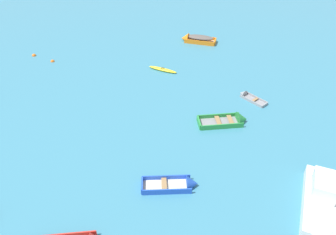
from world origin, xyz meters
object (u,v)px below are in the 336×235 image
object	(u,v)px
mooring_buoy_trailing	(34,56)
rowboat_blue_back_row_left	(180,185)
kayak_yellow_outer_right	(163,69)
rowboat_green_back_row_center	(233,121)
motor_launch_white_outer_left	(321,206)
rowboat_grey_cluster_inner	(247,96)
rowboat_orange_midfield_right	(195,39)
mooring_buoy_outer_edge	(53,62)

from	to	relation	value
mooring_buoy_trailing	rowboat_blue_back_row_left	bearing A→B (deg)	-44.43
kayak_yellow_outer_right	rowboat_blue_back_row_left	world-z (taller)	rowboat_blue_back_row_left
rowboat_green_back_row_center	motor_launch_white_outer_left	size ratio (longest dim) A/B	0.68
rowboat_grey_cluster_inner	mooring_buoy_trailing	size ratio (longest dim) A/B	5.75
rowboat_blue_back_row_left	mooring_buoy_trailing	world-z (taller)	rowboat_blue_back_row_left
motor_launch_white_outer_left	rowboat_grey_cluster_inner	bearing A→B (deg)	104.08
rowboat_green_back_row_center	motor_launch_white_outer_left	xyz separation A→B (m)	(4.52, -8.27, 0.42)
rowboat_blue_back_row_left	motor_launch_white_outer_left	xyz separation A→B (m)	(8.29, -1.19, 0.43)
rowboat_orange_midfield_right	mooring_buoy_trailing	bearing A→B (deg)	-162.70
mooring_buoy_outer_edge	mooring_buoy_trailing	xyz separation A→B (m)	(-2.55, 1.12, 0.00)
motor_launch_white_outer_left	rowboat_blue_back_row_left	bearing A→B (deg)	171.86
rowboat_grey_cluster_inner	motor_launch_white_outer_left	world-z (taller)	motor_launch_white_outer_left
rowboat_grey_cluster_inner	mooring_buoy_outer_edge	bearing A→B (deg)	166.18
motor_launch_white_outer_left	mooring_buoy_trailing	distance (m)	31.39
rowboat_green_back_row_center	motor_launch_white_outer_left	bearing A→B (deg)	-61.36
mooring_buoy_outer_edge	rowboat_orange_midfield_right	bearing A→B (deg)	23.73
kayak_yellow_outer_right	motor_launch_white_outer_left	distance (m)	19.65
rowboat_blue_back_row_left	mooring_buoy_trailing	bearing A→B (deg)	135.57
rowboat_green_back_row_center	mooring_buoy_outer_edge	distance (m)	20.50
rowboat_green_back_row_center	mooring_buoy_outer_edge	xyz separation A→B (m)	(-18.53, 8.77, -0.20)
rowboat_orange_midfield_right	rowboat_grey_cluster_inner	xyz separation A→B (m)	(5.05, -11.50, -0.25)
rowboat_grey_cluster_inner	rowboat_orange_midfield_right	bearing A→B (deg)	113.69
rowboat_blue_back_row_left	mooring_buoy_outer_edge	world-z (taller)	rowboat_blue_back_row_left
rowboat_orange_midfield_right	mooring_buoy_trailing	world-z (taller)	rowboat_orange_midfield_right
mooring_buoy_trailing	motor_launch_white_outer_left	bearing A→B (deg)	-35.35
rowboat_green_back_row_center	kayak_yellow_outer_right	world-z (taller)	rowboat_green_back_row_center
rowboat_orange_midfield_right	motor_launch_white_outer_left	size ratio (longest dim) A/B	0.69
motor_launch_white_outer_left	mooring_buoy_trailing	size ratio (longest dim) A/B	13.95
rowboat_green_back_row_center	rowboat_grey_cluster_inner	bearing A→B (deg)	68.97
rowboat_grey_cluster_inner	motor_launch_white_outer_left	xyz separation A→B (m)	(3.04, -12.12, 0.51)
rowboat_orange_midfield_right	rowboat_green_back_row_center	world-z (taller)	rowboat_orange_midfield_right
rowboat_grey_cluster_inner	mooring_buoy_outer_edge	world-z (taller)	rowboat_grey_cluster_inner
rowboat_orange_midfield_right	rowboat_green_back_row_center	distance (m)	15.76
rowboat_green_back_row_center	mooring_buoy_trailing	bearing A→B (deg)	154.87
rowboat_blue_back_row_left	rowboat_grey_cluster_inner	xyz separation A→B (m)	(5.25, 10.93, -0.08)
rowboat_green_back_row_center	kayak_yellow_outer_right	size ratio (longest dim) A/B	1.36
rowboat_blue_back_row_left	rowboat_grey_cluster_inner	size ratio (longest dim) A/B	1.47
rowboat_green_back_row_center	rowboat_grey_cluster_inner	distance (m)	4.12
rowboat_orange_midfield_right	rowboat_blue_back_row_left	xyz separation A→B (m)	(-0.20, -22.43, -0.17)
rowboat_green_back_row_center	kayak_yellow_outer_right	distance (m)	10.31
kayak_yellow_outer_right	mooring_buoy_outer_edge	size ratio (longest dim) A/B	7.41
mooring_buoy_outer_edge	rowboat_green_back_row_center	bearing A→B (deg)	-25.32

